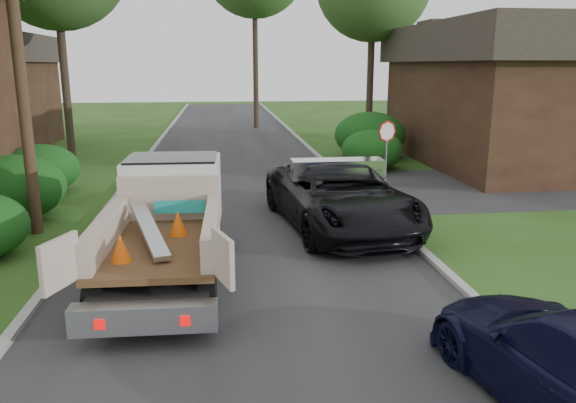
{
  "coord_description": "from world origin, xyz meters",
  "views": [
    {
      "loc": [
        -0.6,
        -10.03,
        4.35
      ],
      "look_at": [
        0.96,
        2.8,
        1.2
      ],
      "focal_mm": 35.0,
      "sensor_mm": 36.0,
      "label": 1
    }
  ],
  "objects_px": {
    "stop_sign": "(387,141)",
    "flatbed_truck": "(169,212)",
    "utility_pole": "(16,30)",
    "house_right": "(525,92)",
    "black_pickup": "(340,196)"
  },
  "relations": [
    {
      "from": "utility_pole",
      "to": "house_right",
      "type": "bearing_deg",
      "value": 26.01
    },
    {
      "from": "stop_sign",
      "to": "flatbed_truck",
      "type": "bearing_deg",
      "value": -134.57
    },
    {
      "from": "stop_sign",
      "to": "black_pickup",
      "type": "xyz_separation_m",
      "value": [
        -2.61,
        -4.5,
        -0.88
      ]
    },
    {
      "from": "house_right",
      "to": "flatbed_truck",
      "type": "bearing_deg",
      "value": -140.74
    },
    {
      "from": "stop_sign",
      "to": "flatbed_truck",
      "type": "height_order",
      "value": "stop_sign"
    },
    {
      "from": "flatbed_truck",
      "to": "black_pickup",
      "type": "xyz_separation_m",
      "value": [
        4.34,
        2.56,
        -0.35
      ]
    },
    {
      "from": "utility_pole",
      "to": "black_pickup",
      "type": "distance_m",
      "value": 9.15
    },
    {
      "from": "utility_pole",
      "to": "house_right",
      "type": "relative_size",
      "value": 0.77
    },
    {
      "from": "utility_pole",
      "to": "house_right",
      "type": "height_order",
      "value": "utility_pole"
    },
    {
      "from": "utility_pole",
      "to": "black_pickup",
      "type": "height_order",
      "value": "utility_pole"
    },
    {
      "from": "stop_sign",
      "to": "flatbed_truck",
      "type": "relative_size",
      "value": 0.41
    },
    {
      "from": "house_right",
      "to": "black_pickup",
      "type": "relative_size",
      "value": 2.01
    },
    {
      "from": "utility_pole",
      "to": "flatbed_truck",
      "type": "distance_m",
      "value": 6.21
    },
    {
      "from": "stop_sign",
      "to": "utility_pole",
      "type": "height_order",
      "value": "utility_pole"
    },
    {
      "from": "utility_pole",
      "to": "flatbed_truck",
      "type": "height_order",
      "value": "utility_pole"
    }
  ]
}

